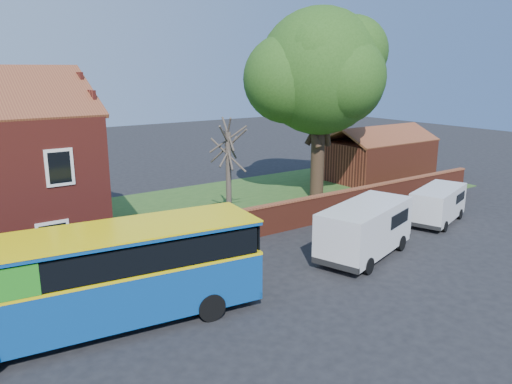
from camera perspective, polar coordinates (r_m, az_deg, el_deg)
ground at (r=17.25m, az=-3.65°, el=-15.30°), size 120.00×120.00×0.00m
grass_strip at (r=34.23m, az=3.58°, el=-0.28°), size 26.00×12.00×0.04m
boundary_wall at (r=29.74m, az=10.81°, el=-1.12°), size 22.00×0.38×1.60m
outbuilding at (r=40.03m, az=13.78°, el=3.76°), size 8.20×5.06×4.17m
bus at (r=17.17m, az=-19.01°, el=-9.21°), size 11.18×4.01×3.33m
van_near at (r=23.27m, az=12.38°, el=-4.02°), size 5.98×3.79×2.45m
van_far at (r=29.59m, az=20.10°, el=-1.23°), size 4.85×3.13×1.98m
large_tree at (r=32.62m, az=7.18°, el=13.05°), size 9.98×7.89×12.17m
bare_tree at (r=26.57m, az=-3.15°, el=1.96°), size 2.12×2.53×5.67m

